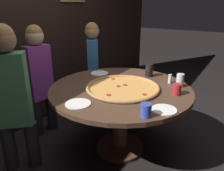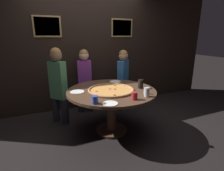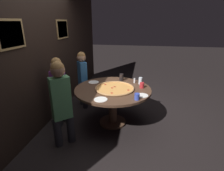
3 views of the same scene
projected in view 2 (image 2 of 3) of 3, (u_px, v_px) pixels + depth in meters
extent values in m
plane|color=black|center=(111.00, 131.00, 3.00)|extent=(24.00, 24.00, 0.00)
cube|color=black|center=(88.00, 49.00, 3.81)|extent=(6.40, 0.06, 2.60)
cube|color=#9E7F4C|center=(47.00, 26.00, 3.35)|extent=(0.52, 0.02, 0.40)
cube|color=slate|center=(47.00, 26.00, 3.34)|extent=(0.46, 0.01, 0.34)
cube|color=#9E7F4C|center=(122.00, 28.00, 3.95)|extent=(0.52, 0.02, 0.40)
cube|color=#B2A893|center=(122.00, 28.00, 3.95)|extent=(0.46, 0.01, 0.34)
cylinder|color=#4C3323|center=(111.00, 91.00, 2.81)|extent=(1.42, 1.42, 0.04)
cylinder|color=#4C3323|center=(111.00, 112.00, 2.91)|extent=(0.16, 0.16, 0.70)
cylinder|color=#4C3323|center=(111.00, 130.00, 3.00)|extent=(0.52, 0.52, 0.04)
cylinder|color=#E0994C|center=(111.00, 90.00, 2.76)|extent=(0.69, 0.69, 0.01)
torus|color=#B27F4C|center=(111.00, 90.00, 2.75)|extent=(0.73, 0.73, 0.03)
cylinder|color=#A8281E|center=(115.00, 95.00, 2.51)|extent=(0.04, 0.04, 0.00)
cylinder|color=#A8281E|center=(97.00, 91.00, 2.68)|extent=(0.04, 0.04, 0.00)
cylinder|color=#A8281E|center=(110.00, 89.00, 2.80)|extent=(0.04, 0.04, 0.00)
cylinder|color=#A8281E|center=(115.00, 89.00, 2.79)|extent=(0.04, 0.04, 0.00)
cylinder|color=#A8281E|center=(115.00, 85.00, 3.01)|extent=(0.04, 0.04, 0.00)
cylinder|color=#B22328|center=(134.00, 96.00, 2.36)|extent=(0.08, 0.08, 0.10)
cylinder|color=black|center=(141.00, 84.00, 2.87)|extent=(0.09, 0.09, 0.15)
cylinder|color=#384CB7|center=(95.00, 100.00, 2.22)|extent=(0.09, 0.09, 0.10)
cylinder|color=silver|center=(147.00, 92.00, 2.47)|extent=(0.07, 0.07, 0.13)
cylinder|color=white|center=(77.00, 92.00, 2.69)|extent=(0.22, 0.22, 0.01)
cylinder|color=white|center=(110.00, 103.00, 2.22)|extent=(0.20, 0.20, 0.01)
cylinder|color=white|center=(115.00, 82.00, 3.29)|extent=(0.21, 0.21, 0.01)
cylinder|color=silver|center=(145.00, 91.00, 2.60)|extent=(0.04, 0.04, 0.08)
cylinder|color=#B7B7BC|center=(145.00, 88.00, 2.59)|extent=(0.04, 0.04, 0.01)
cylinder|color=#232328|center=(91.00, 101.00, 3.77)|extent=(0.14, 0.14, 0.46)
cylinder|color=#232328|center=(81.00, 101.00, 3.73)|extent=(0.14, 0.14, 0.46)
cube|color=purple|center=(85.00, 76.00, 3.60)|extent=(0.30, 0.19, 0.64)
sphere|color=beige|center=(84.00, 56.00, 3.48)|extent=(0.20, 0.20, 0.20)
sphere|color=#9E703D|center=(84.00, 54.00, 3.48)|extent=(0.18, 0.18, 0.18)
cylinder|color=#232328|center=(65.00, 111.00, 3.21)|extent=(0.18, 0.18, 0.48)
cylinder|color=#232328|center=(56.00, 109.00, 3.29)|extent=(0.18, 0.18, 0.48)
cube|color=#4C8C59|center=(58.00, 80.00, 3.09)|extent=(0.31, 0.32, 0.67)
sphere|color=#8C664C|center=(56.00, 55.00, 2.97)|extent=(0.21, 0.21, 0.21)
sphere|color=#9E703D|center=(56.00, 53.00, 2.96)|extent=(0.19, 0.19, 0.19)
cylinder|color=#232328|center=(125.00, 98.00, 3.97)|extent=(0.17, 0.17, 0.45)
cylinder|color=#232328|center=(120.00, 100.00, 3.80)|extent=(0.17, 0.17, 0.45)
cube|color=#3370B2|center=(123.00, 75.00, 3.73)|extent=(0.30, 0.28, 0.63)
sphere|color=tan|center=(123.00, 56.00, 3.62)|extent=(0.19, 0.19, 0.19)
sphere|color=#9E703D|center=(123.00, 54.00, 3.61)|extent=(0.18, 0.18, 0.18)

